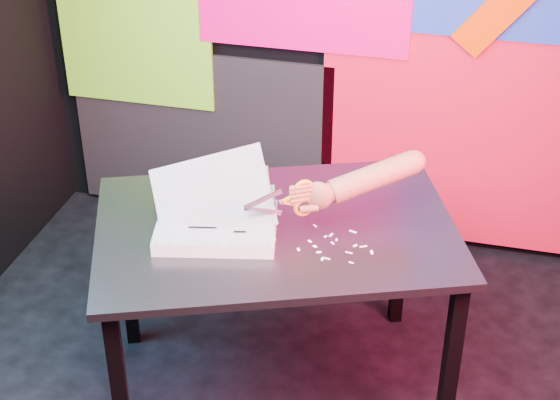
# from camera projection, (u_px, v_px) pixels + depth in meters

# --- Properties ---
(room) EXTENTS (3.01, 3.01, 2.71)m
(room) POSITION_uv_depth(u_px,v_px,m) (274.00, 111.00, 2.35)
(room) COLOR black
(room) RESTS_ON ground
(backdrop) EXTENTS (2.88, 0.05, 2.08)m
(backdrop) POSITION_uv_depth(u_px,v_px,m) (371.00, 54.00, 3.76)
(backdrop) COLOR red
(backdrop) RESTS_ON ground
(work_table) EXTENTS (1.45, 1.21, 0.75)m
(work_table) POSITION_uv_depth(u_px,v_px,m) (276.00, 247.00, 3.00)
(work_table) COLOR black
(work_table) RESTS_ON ground
(printout_stack) EXTENTS (0.48, 0.37, 0.30)m
(printout_stack) POSITION_uv_depth(u_px,v_px,m) (216.00, 226.00, 2.90)
(printout_stack) COLOR silver
(printout_stack) RESTS_ON work_table
(scissors) EXTENTS (0.21, 0.14, 0.14)m
(scissors) POSITION_uv_depth(u_px,v_px,m) (299.00, 199.00, 2.85)
(scissors) COLOR silver
(scissors) RESTS_ON printout_stack
(hand_forearm) EXTENTS (0.41, 0.28, 0.16)m
(hand_forearm) POSITION_uv_depth(u_px,v_px,m) (364.00, 180.00, 2.89)
(hand_forearm) COLOR brown
(hand_forearm) RESTS_ON work_table
(paper_clippings) EXTENTS (0.25, 0.20, 0.00)m
(paper_clippings) POSITION_uv_depth(u_px,v_px,m) (336.00, 245.00, 2.85)
(paper_clippings) COLOR white
(paper_clippings) RESTS_ON work_table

